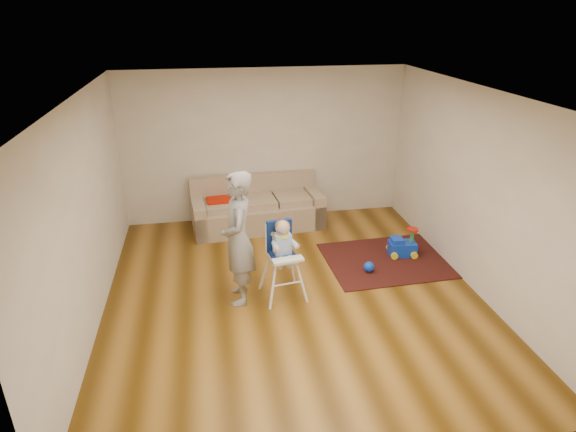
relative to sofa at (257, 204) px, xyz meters
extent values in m
plane|color=#50320A|center=(0.21, -2.30, -0.44)|extent=(5.50, 5.50, 0.00)
cube|color=beige|center=(0.21, 0.45, 0.91)|extent=(5.00, 0.04, 2.70)
cube|color=beige|center=(-2.29, -2.30, 0.91)|extent=(0.04, 5.50, 2.70)
cube|color=beige|center=(2.71, -2.30, 0.91)|extent=(0.04, 5.50, 2.70)
cube|color=white|center=(0.21, -2.30, 2.26)|extent=(5.00, 5.50, 0.04)
cube|color=red|center=(-0.62, -0.05, 0.14)|extent=(0.54, 0.37, 0.04)
cube|color=black|center=(1.89, -1.61, -0.43)|extent=(2.04, 1.56, 0.02)
sphere|color=blue|center=(1.43, -1.92, -0.34)|extent=(0.16, 0.16, 0.16)
cylinder|color=blue|center=(0.01, -2.41, 0.56)|extent=(0.03, 0.12, 0.01)
imported|color=#939396|center=(-0.50, -2.28, 0.46)|extent=(0.46, 0.67, 1.80)
camera|label=1|loc=(-0.84, -7.83, 3.19)|focal=30.00mm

